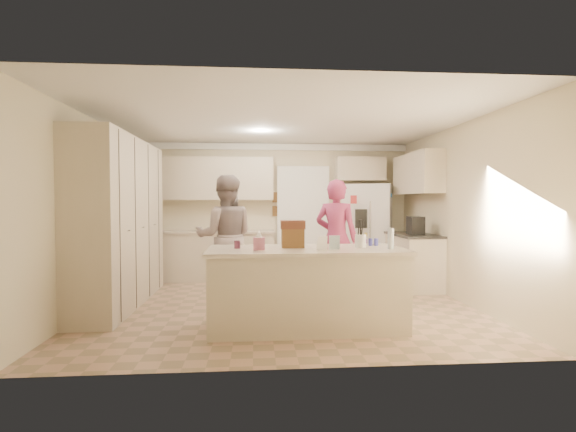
{
  "coord_description": "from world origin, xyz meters",
  "views": [
    {
      "loc": [
        -0.39,
        -5.88,
        1.47
      ],
      "look_at": [
        0.1,
        0.35,
        1.25
      ],
      "focal_mm": 26.0,
      "sensor_mm": 36.0,
      "label": 1
    }
  ],
  "objects": [
    {
      "name": "teen_girl",
      "position": [
        0.84,
        0.37,
        0.9
      ],
      "size": [
        0.78,
        0.69,
        1.8
      ],
      "primitive_type": "imported",
      "rotation": [
        0.0,
        0.0,
        2.65
      ],
      "color": "#AE3450",
      "rests_on": "floor"
    },
    {
      "name": "crown_back",
      "position": [
        0.0,
        2.26,
        2.53
      ],
      "size": [
        5.2,
        0.08,
        0.12
      ],
      "primitive_type": "cube",
      "color": "white",
      "rests_on": "wall_back"
    },
    {
      "name": "back_base_cab",
      "position": [
        -1.15,
        2.0,
        0.44
      ],
      "size": [
        2.2,
        0.6,
        0.88
      ],
      "primitive_type": "cube",
      "color": "beige",
      "rests_on": "floor"
    },
    {
      "name": "jam_jar",
      "position": [
        -0.6,
        -1.05,
        0.97
      ],
      "size": [
        0.07,
        0.07,
        0.09
      ],
      "primitive_type": "cylinder",
      "color": "#59263F",
      "rests_on": "island_top"
    },
    {
      "name": "shaker_pepper",
      "position": [
        1.09,
        -0.88,
        0.97
      ],
      "size": [
        0.05,
        0.05,
        0.09
      ],
      "primitive_type": "cylinder",
      "color": "#313293",
      "rests_on": "island_top"
    },
    {
      "name": "greeting_card_a",
      "position": [
        0.35,
        -1.3,
        1.01
      ],
      "size": [
        0.12,
        0.06,
        0.16
      ],
      "primitive_type": "cube",
      "rotation": [
        0.15,
        0.0,
        0.2
      ],
      "color": "white",
      "rests_on": "island_top"
    },
    {
      "name": "ceiling",
      "position": [
        0.0,
        0.0,
        2.61
      ],
      "size": [
        5.2,
        4.6,
        0.02
      ],
      "primitive_type": "cube",
      "color": "white",
      "rests_on": "wall_back"
    },
    {
      "name": "refrigerator",
      "position": [
        1.79,
        2.07,
        0.9
      ],
      "size": [
        1.1,
        0.99,
        1.8
      ],
      "primitive_type": "cube",
      "rotation": [
        0.0,
        0.0,
        -0.39
      ],
      "color": "white",
      "rests_on": "floor"
    },
    {
      "name": "right_countertop",
      "position": [
        2.29,
        1.0,
        0.9
      ],
      "size": [
        0.63,
        1.24,
        0.04
      ],
      "primitive_type": "cube",
      "color": "#2D2B28",
      "rests_on": "right_base_cab"
    },
    {
      "name": "fridge_handle_r",
      "position": [
        1.84,
        1.7,
        1.05
      ],
      "size": [
        0.02,
        0.02,
        0.85
      ],
      "primitive_type": "cylinder",
      "color": "silver",
      "rests_on": "refrigerator"
    },
    {
      "name": "island_base",
      "position": [
        0.2,
        -1.1,
        0.44
      ],
      "size": [
        2.2,
        0.9,
        0.88
      ],
      "primitive_type": "cube",
      "color": "beige",
      "rests_on": "floor"
    },
    {
      "name": "back_upper_cab",
      "position": [
        -1.15,
        2.12,
        1.9
      ],
      "size": [
        2.2,
        0.35,
        0.8
      ],
      "primitive_type": "cube",
      "color": "beige",
      "rests_on": "wall_back"
    },
    {
      "name": "back_countertop",
      "position": [
        -1.15,
        1.99,
        0.9
      ],
      "size": [
        2.24,
        0.63,
        0.04
      ],
      "primitive_type": "cube",
      "color": "beige",
      "rests_on": "back_base_cab"
    },
    {
      "name": "island_top",
      "position": [
        0.2,
        -1.1,
        0.9
      ],
      "size": [
        2.28,
        0.96,
        0.05
      ],
      "primitive_type": "cube",
      "color": "beige",
      "rests_on": "island_base"
    },
    {
      "name": "wall_left",
      "position": [
        -2.61,
        0.0,
        1.3
      ],
      "size": [
        0.02,
        4.6,
        2.6
      ],
      "primitive_type": "cube",
      "color": "beige",
      "rests_on": "ground"
    },
    {
      "name": "fridge_dispenser",
      "position": [
        1.57,
        1.71,
        1.15
      ],
      "size": [
        0.22,
        0.03,
        0.35
      ],
      "primitive_type": "cube",
      "color": "black",
      "rests_on": "refrigerator"
    },
    {
      "name": "water_bottle",
      "position": [
        1.15,
        -1.25,
        1.04
      ],
      "size": [
        0.07,
        0.07,
        0.24
      ],
      "primitive_type": "cylinder",
      "color": "silver",
      "rests_on": "island_top"
    },
    {
      "name": "wall_back",
      "position": [
        0.0,
        2.31,
        1.3
      ],
      "size": [
        5.2,
        0.02,
        2.6
      ],
      "primitive_type": "cube",
      "color": "beige",
      "rests_on": "ground"
    },
    {
      "name": "doorway_casing",
      "position": [
        0.55,
        2.24,
        1.05
      ],
      "size": [
        1.02,
        0.03,
        2.22
      ],
      "primitive_type": "cube",
      "color": "white",
      "rests_on": "floor"
    },
    {
      "name": "fridge_seam",
      "position": [
        1.79,
        1.72,
        0.9
      ],
      "size": [
        0.02,
        0.02,
        1.78
      ],
      "primitive_type": "cube",
      "color": "gray",
      "rests_on": "refrigerator"
    },
    {
      "name": "teen_boy",
      "position": [
        -0.85,
        0.48,
        0.94
      ],
      "size": [
        0.94,
        0.75,
        1.87
      ],
      "primitive_type": "imported",
      "rotation": [
        0.0,
        0.0,
        3.19
      ],
      "color": "gray",
      "rests_on": "floor"
    },
    {
      "name": "dollhouse_roof",
      "position": [
        0.05,
        -1.0,
        1.2
      ],
      "size": [
        0.28,
        0.2,
        0.1
      ],
      "primitive_type": "cube",
      "color": "#592D1E",
      "rests_on": "dollhouse_body"
    },
    {
      "name": "tissue_box",
      "position": [
        -0.35,
        -1.2,
        1.0
      ],
      "size": [
        0.13,
        0.13,
        0.14
      ],
      "primitive_type": "cube",
      "color": "#C16889",
      "rests_on": "island_top"
    },
    {
      "name": "shaker_salt",
      "position": [
        1.02,
        -0.88,
        0.97
      ],
      "size": [
        0.05,
        0.05,
        0.09
      ],
      "primitive_type": "cylinder",
      "color": "#313293",
      "rests_on": "island_top"
    },
    {
      "name": "wall_frame_lower",
      "position": [
        0.02,
        2.27,
        1.28
      ],
      "size": [
        0.15,
        0.02,
        0.2
      ],
      "primitive_type": "cube",
      "color": "brown",
      "rests_on": "wall_back"
    },
    {
      "name": "fridge_handle_l",
      "position": [
        1.74,
        1.7,
        1.05
      ],
      "size": [
        0.02,
        0.02,
        0.85
      ],
      "primitive_type": "cylinder",
      "color": "silver",
      "rests_on": "refrigerator"
    },
    {
      "name": "coffee_maker",
      "position": [
        2.25,
        0.8,
        1.07
      ],
      "size": [
        0.22,
        0.28,
        0.3
      ],
      "primitive_type": "cube",
      "color": "black",
      "rests_on": "right_countertop"
    },
    {
      "name": "right_upper_cab",
      "position": [
        2.43,
        1.2,
        1.95
      ],
      "size": [
        0.35,
        1.5,
        0.7
      ],
      "primitive_type": "cube",
      "color": "beige",
      "rests_on": "wall_right"
    },
    {
      "name": "wall_frame_upper",
      "position": [
        0.02,
        2.27,
        1.55
      ],
      "size": [
        0.15,
        0.02,
        0.2
      ],
      "primitive_type": "cube",
      "color": "brown",
      "rests_on": "wall_back"
    },
    {
      "name": "utensil_crock",
      "position": [
        0.85,
        -1.05,
        1.0
      ],
      "size": [
        0.13,
        0.13,
        0.15
      ],
      "primitive_type": "cylinder",
      "color": "white",
      "rests_on": "island_top"
    },
    {
      "name": "doorway_opening",
      "position": [
        0.55,
        2.28,
        1.05
      ],
      "size": [
        0.9,
        0.06,
        2.1
      ],
      "primitive_type": "cube",
      "color": "black",
      "rests_on": "floor"
    },
    {
      "name": "right_base_cab",
      "position": [
        2.3,
        1.0,
        0.44
      ],
      "size": [
        0.6,
        1.2,
        0.88
      ],
      "primitive_type": "cube",
      "color": "beige",
      "rests_on": "floor"
    },
    {
      "name": "fridge_magnets",
      "position": [
        1.79,
        1.71,
        0.9
      ],
      "size": [
        0.76,
        0.02,
        1.44
      ],
      "primitive_type": null,
      "color": "tan",
      "rests_on": "refrigerator"
    },
    {
      "name": "floor",
      "position": [
        0.0,
        0.0,
        -0.01
      ],
      "size": [
        5.2,
        4.6,
        0.02
      ],
      "primitive_type": "cube",
      "color": "tan",
      "rests_on": "ground"
    },
    {
      "name": "tissue_plume",
      "position": [
        -0.35,
        -1.2,
        1.1
      ],
      "size": [
        0.08,
        0.08,
        0.08
      ],
      "primitive_type": "cone",
      "color": "white",
      "rests_on": "tissue_box"
    },
    {
      "name": "wall_right",
      "position": [
        2.61,
        0.0,
        1.3
      ],
      "size": [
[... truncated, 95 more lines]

